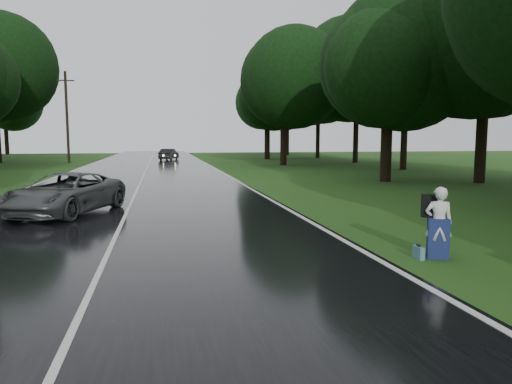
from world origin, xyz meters
TOP-DOWN VIEW (x-y plane):
  - ground at (0.00, 0.00)m, footprint 160.00×160.00m
  - road at (0.00, 20.00)m, footprint 12.00×140.00m
  - lane_center at (0.00, 20.00)m, footprint 0.12×140.00m
  - grey_car at (-2.06, 8.34)m, footprint 4.06×5.61m
  - far_car at (2.18, 49.58)m, footprint 2.58×4.37m
  - hitchhiker at (7.21, 0.32)m, footprint 0.69×0.67m
  - suitcase at (6.79, 0.36)m, footprint 0.14×0.40m
  - utility_pole_far at (-8.50, 44.67)m, footprint 1.80×0.28m
  - tree_right_d at (14.84, 17.93)m, footprint 8.06×8.06m
  - tree_right_e at (13.13, 36.24)m, footprint 9.22×9.22m
  - tree_right_f at (14.70, 50.42)m, footprint 9.12×9.12m

SIDE VIEW (x-z plane):
  - ground at x=0.00m, z-range 0.00..0.00m
  - utility_pole_far at x=-8.50m, z-range -4.86..4.86m
  - tree_right_d at x=14.84m, z-range -6.30..6.30m
  - tree_right_e at x=13.13m, z-range -7.21..7.21m
  - tree_right_f at x=14.70m, z-range -7.12..7.12m
  - road at x=0.00m, z-range 0.00..0.04m
  - lane_center at x=0.00m, z-range 0.04..0.05m
  - suitcase at x=6.79m, z-range 0.00..0.28m
  - far_car at x=2.18m, z-range 0.04..1.40m
  - hitchhiker at x=7.21m, z-range -0.06..1.55m
  - grey_car at x=-2.06m, z-range 0.04..1.46m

